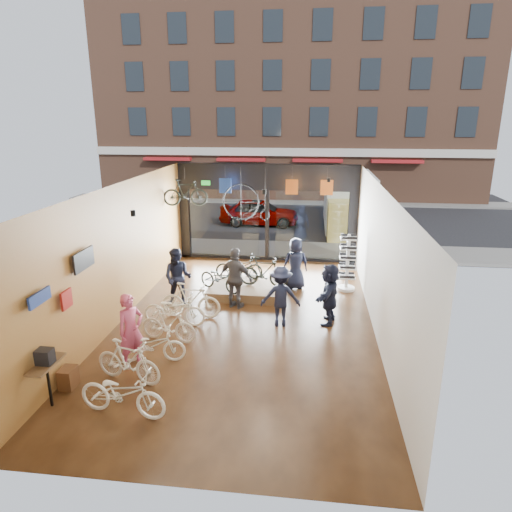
% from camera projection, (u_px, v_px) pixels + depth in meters
% --- Properties ---
extents(ground_plane, '(7.00, 12.00, 0.04)m').
position_uv_depth(ground_plane, '(246.00, 323.00, 12.76)').
color(ground_plane, black).
rests_on(ground_plane, ground).
extents(ceiling, '(7.00, 12.00, 0.04)m').
position_uv_depth(ceiling, '(245.00, 186.00, 11.63)').
color(ceiling, black).
rests_on(ceiling, ground).
extents(wall_left, '(0.04, 12.00, 3.80)m').
position_uv_depth(wall_left, '(119.00, 253.00, 12.60)').
color(wall_left, '#B58E41').
rests_on(wall_left, ground).
extents(wall_right, '(0.04, 12.00, 3.80)m').
position_uv_depth(wall_right, '(380.00, 263.00, 11.78)').
color(wall_right, beige).
rests_on(wall_right, ground).
extents(wall_back, '(7.00, 0.04, 3.80)m').
position_uv_depth(wall_back, '(184.00, 382.00, 6.48)').
color(wall_back, beige).
rests_on(wall_back, ground).
extents(storefront, '(7.00, 0.26, 3.80)m').
position_uv_depth(storefront, '(267.00, 213.00, 17.89)').
color(storefront, black).
rests_on(storefront, ground).
extents(exit_sign, '(0.35, 0.06, 0.18)m').
position_uv_depth(exit_sign, '(206.00, 183.00, 17.72)').
color(exit_sign, '#198C26').
rests_on(exit_sign, storefront).
extents(street_road, '(30.00, 18.00, 0.02)m').
position_uv_depth(street_road, '(282.00, 214.00, 26.99)').
color(street_road, black).
rests_on(street_road, ground).
extents(sidewalk_near, '(30.00, 2.40, 0.12)m').
position_uv_depth(sidewalk_near, '(270.00, 249.00, 19.57)').
color(sidewalk_near, slate).
rests_on(sidewalk_near, ground).
extents(sidewalk_far, '(30.00, 2.00, 0.12)m').
position_uv_depth(sidewalk_far, '(286.00, 201.00, 30.76)').
color(sidewalk_far, slate).
rests_on(sidewalk_far, ground).
extents(opposite_building, '(26.00, 5.00, 14.00)m').
position_uv_depth(opposite_building, '(290.00, 94.00, 31.10)').
color(opposite_building, brown).
rests_on(opposite_building, ground).
extents(street_car, '(4.12, 1.66, 1.40)m').
position_uv_depth(street_car, '(259.00, 212.00, 24.05)').
color(street_car, gray).
rests_on(street_car, street_road).
extents(box_truck, '(2.33, 6.99, 2.75)m').
position_uv_depth(box_truck, '(350.00, 205.00, 22.37)').
color(box_truck, silver).
rests_on(box_truck, street_road).
extents(floor_bike_0, '(1.85, 0.85, 0.94)m').
position_uv_depth(floor_bike_0, '(122.00, 393.00, 8.69)').
color(floor_bike_0, white).
rests_on(floor_bike_0, ground_plane).
extents(floor_bike_1, '(1.65, 0.83, 0.96)m').
position_uv_depth(floor_bike_1, '(128.00, 361.00, 9.80)').
color(floor_bike_1, white).
rests_on(floor_bike_1, ground_plane).
extents(floor_bike_2, '(1.63, 0.79, 0.82)m').
position_uv_depth(floor_bike_2, '(152.00, 345.00, 10.63)').
color(floor_bike_2, white).
rests_on(floor_bike_2, ground_plane).
extents(floor_bike_3, '(1.56, 0.68, 0.91)m').
position_uv_depth(floor_bike_3, '(168.00, 325.00, 11.58)').
color(floor_bike_3, white).
rests_on(floor_bike_3, ground_plane).
extents(floor_bike_4, '(1.73, 0.62, 0.91)m').
position_uv_depth(floor_bike_4, '(174.00, 310.00, 12.49)').
color(floor_bike_4, white).
rests_on(floor_bike_4, ground_plane).
extents(floor_bike_5, '(1.74, 0.54, 1.04)m').
position_uv_depth(floor_bike_5, '(191.00, 300.00, 12.94)').
color(floor_bike_5, white).
rests_on(floor_bike_5, ground_plane).
extents(display_platform, '(2.40, 1.80, 0.30)m').
position_uv_depth(display_platform, '(247.00, 289.00, 14.79)').
color(display_platform, brown).
rests_on(display_platform, ground_plane).
extents(display_bike_left, '(1.62, 1.24, 0.82)m').
position_uv_depth(display_bike_left, '(220.00, 278.00, 14.16)').
color(display_bike_left, black).
rests_on(display_bike_left, display_platform).
extents(display_bike_mid, '(1.63, 0.59, 0.96)m').
position_uv_depth(display_bike_mid, '(264.00, 272.00, 14.50)').
color(display_bike_mid, black).
rests_on(display_bike_mid, display_platform).
extents(display_bike_right, '(1.59, 0.60, 0.83)m').
position_uv_depth(display_bike_right, '(239.00, 267.00, 15.21)').
color(display_bike_right, black).
rests_on(display_bike_right, display_platform).
extents(customer_0, '(0.71, 0.76, 1.74)m').
position_uv_depth(customer_0, '(131.00, 330.00, 10.35)').
color(customer_0, '#CC4C72').
rests_on(customer_0, ground_plane).
extents(customer_1, '(0.90, 0.71, 1.80)m').
position_uv_depth(customer_1, '(178.00, 278.00, 13.63)').
color(customer_1, '#161C33').
rests_on(customer_1, ground_plane).
extents(customer_2, '(1.18, 0.81, 1.85)m').
position_uv_depth(customer_2, '(236.00, 278.00, 13.50)').
color(customer_2, '#3F3F44').
rests_on(customer_2, ground_plane).
extents(customer_3, '(1.15, 0.73, 1.69)m').
position_uv_depth(customer_3, '(281.00, 296.00, 12.37)').
color(customer_3, '#161C33').
rests_on(customer_3, ground_plane).
extents(customer_4, '(0.95, 0.74, 1.73)m').
position_uv_depth(customer_4, '(295.00, 264.00, 15.05)').
color(customer_4, '#161C33').
rests_on(customer_4, ground_plane).
extents(customer_5, '(0.81, 1.66, 1.72)m').
position_uv_depth(customer_5, '(329.00, 294.00, 12.51)').
color(customer_5, '#161C33').
rests_on(customer_5, ground_plane).
extents(sunglasses_rack, '(0.68, 0.61, 1.89)m').
position_uv_depth(sunglasses_rack, '(348.00, 263.00, 14.89)').
color(sunglasses_rack, white).
rests_on(sunglasses_rack, ground_plane).
extents(wall_merch, '(0.40, 2.40, 2.60)m').
position_uv_depth(wall_merch, '(60.00, 329.00, 9.44)').
color(wall_merch, navy).
rests_on(wall_merch, wall_left).
extents(penny_farthing, '(1.66, 0.06, 1.33)m').
position_uv_depth(penny_farthing, '(248.00, 204.00, 16.50)').
color(penny_farthing, black).
rests_on(penny_farthing, ceiling).
extents(hung_bike, '(1.63, 0.70, 0.95)m').
position_uv_depth(hung_bike, '(185.00, 193.00, 16.20)').
color(hung_bike, black).
rests_on(hung_bike, ceiling).
extents(jersey_left, '(0.45, 0.03, 0.55)m').
position_uv_depth(jersey_left, '(225.00, 186.00, 16.97)').
color(jersey_left, '#1E3F99').
rests_on(jersey_left, ceiling).
extents(jersey_mid, '(0.45, 0.03, 0.55)m').
position_uv_depth(jersey_mid, '(292.00, 187.00, 16.68)').
color(jersey_mid, '#CC5919').
rests_on(jersey_mid, ceiling).
extents(jersey_right, '(0.45, 0.03, 0.55)m').
position_uv_depth(jersey_right, '(327.00, 188.00, 16.53)').
color(jersey_right, '#CC5919').
rests_on(jersey_right, ceiling).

